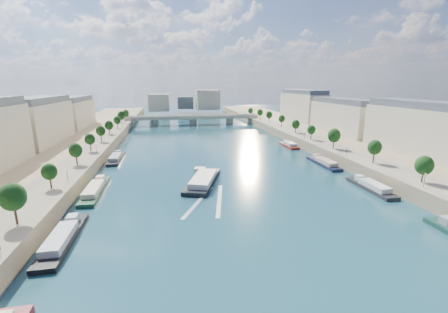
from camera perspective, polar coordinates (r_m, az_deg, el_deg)
name	(u,v)px	position (r m, az deg, el deg)	size (l,w,h in m)	color
ground	(218,164)	(132.80, -1.16, -1.44)	(700.00, 700.00, 0.00)	#0D2E3A
quay_left	(40,167)	(140.14, -31.63, -1.68)	(44.00, 520.00, 5.00)	#9E8460
quay_right	(364,152)	(160.19, 25.15, 0.81)	(44.00, 520.00, 5.00)	#9E8460
pave_left	(79,159)	(134.80, -25.83, -0.41)	(14.00, 520.00, 0.10)	gray
pave_right	(336,148)	(151.46, 20.62, 1.54)	(14.00, 520.00, 0.10)	gray
trees_left	(84,145)	(135.07, -25.04, 2.06)	(4.80, 268.80, 8.26)	#382B1E
trees_right	(323,133)	(157.99, 18.32, 4.22)	(4.80, 268.80, 8.26)	#382B1E
lamps_left	(84,158)	(123.63, -25.11, -0.22)	(0.36, 200.36, 4.28)	black
lamps_right	(323,141)	(152.94, 18.31, 2.89)	(0.36, 200.36, 4.28)	black
buildings_left	(13,129)	(153.61, -35.27, 4.37)	(16.00, 226.00, 23.20)	beige
buildings_right	(375,120)	(175.23, 26.84, 6.30)	(16.00, 226.00, 23.20)	beige
skyline	(189,101)	(347.31, -6.72, 10.43)	(79.00, 42.00, 22.00)	beige
bridge	(193,119)	(259.02, -5.95, 7.17)	(112.00, 12.00, 8.15)	#C1B79E
tour_barge	(203,180)	(107.86, -4.07, -4.54)	(16.80, 29.60, 3.87)	black
wake	(209,200)	(92.78, -2.86, -8.36)	(15.76, 25.71, 0.04)	silver
moored_barges_left	(68,231)	(82.18, -27.57, -12.46)	(5.00, 162.99, 3.60)	#1E1D40
moored_barges_right	(384,194)	(108.42, 28.14, -6.26)	(5.00, 164.09, 3.60)	black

